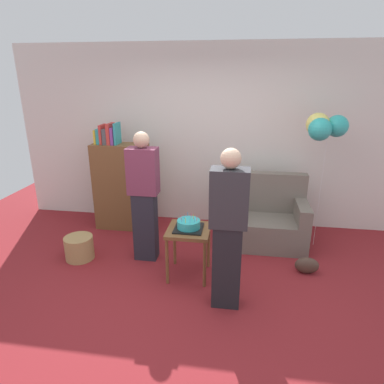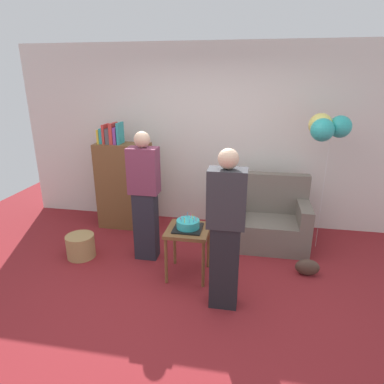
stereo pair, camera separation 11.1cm
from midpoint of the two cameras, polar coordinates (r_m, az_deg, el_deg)
ground_plane at (r=3.78m, az=-0.29°, el=-16.97°), size 8.00×8.00×0.00m
wall_back at (r=5.15m, az=3.99°, el=9.30°), size 6.00×0.10×2.70m
couch at (r=4.75m, az=13.27°, el=-4.78°), size 1.10×0.70×0.96m
bookshelf at (r=5.15m, az=-10.90°, el=1.37°), size 0.80×0.36×1.60m
side_table at (r=3.84m, az=0.16°, el=-7.52°), size 0.48×0.48×0.59m
birthday_cake at (r=3.78m, az=0.16°, el=-5.61°), size 0.32×0.32×0.17m
person_blowing_candles at (r=4.13m, az=-7.30°, el=-0.76°), size 0.36×0.22×1.63m
person_holding_cake at (r=3.23m, az=6.76°, el=-6.56°), size 0.36×0.22×1.63m
wicker_basket at (r=4.59m, az=-17.80°, el=-8.78°), size 0.36×0.36×0.30m
handbag at (r=4.27m, az=19.81°, el=-11.99°), size 0.28×0.14×0.20m
balloon_bunch at (r=4.53m, az=22.73°, el=10.17°), size 0.52×0.40×1.80m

